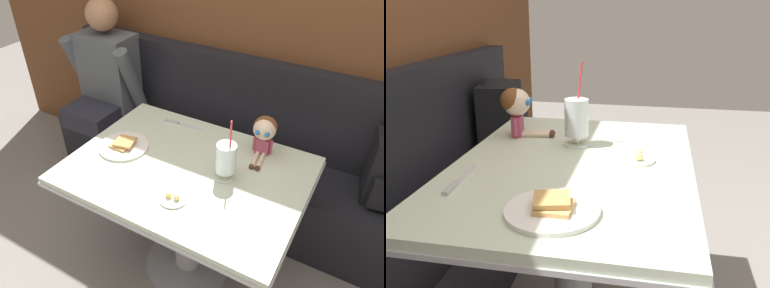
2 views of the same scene
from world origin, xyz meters
The scene contains 8 objects.
booth_bench centered at (0.00, 0.81, 0.33)m, with size 2.60×0.48×1.00m.
diner_table centered at (0.00, 0.18, 0.54)m, with size 1.11×0.81×0.74m.
toast_plate centered at (-0.36, 0.16, 0.75)m, with size 0.25×0.25×0.04m.
milkshake_glass centered at (0.18, 0.20, 0.84)m, with size 0.10×0.10×0.32m.
butter_saucer centered at (0.06, -0.03, 0.75)m, with size 0.12×0.12×0.04m.
butter_knife centered at (-0.24, 0.49, 0.74)m, with size 0.24×0.03×0.01m.
seated_doll centered at (0.26, 0.46, 0.87)m, with size 0.12×0.22×0.20m.
backpack centered at (0.89, 0.78, 0.66)m, with size 0.33×0.28×0.41m.
Camera 2 is at (-1.29, -0.09, 1.25)m, focal length 38.81 mm.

